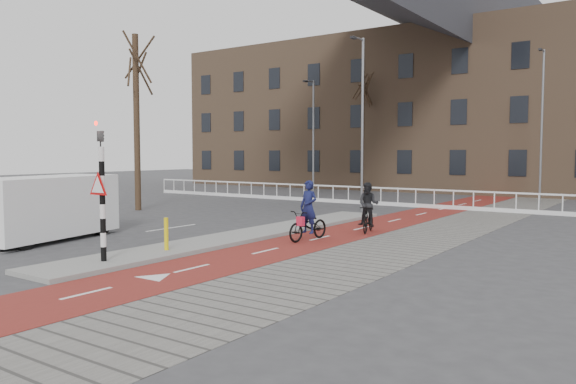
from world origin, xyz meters
The scene contains 16 objects.
ground centered at (0.00, 0.00, 0.00)m, with size 120.00×120.00×0.00m, color #38383A.
bike_lane centered at (1.50, 10.00, 0.01)m, with size 2.50×60.00×0.01m, color maroon.
sidewalk centered at (4.30, 10.00, 0.01)m, with size 3.00×60.00×0.01m, color slate.
curb_island centered at (-0.70, 4.00, 0.06)m, with size 1.80×16.00×0.12m, color gray.
traffic_signal centered at (-0.60, -2.02, 1.99)m, with size 0.80×0.80×3.68m.
bollard centered at (-0.50, 0.02, 0.58)m, with size 0.12×0.12×0.91m, color yellow.
cyclist_near centered at (1.46, 4.35, 0.66)m, with size 0.83×1.93×1.95m.
cyclist_far centered at (2.23, 7.10, 0.75)m, with size 0.89×1.71×1.79m.
van centered at (-5.60, -0.48, 1.10)m, with size 2.92×5.14×2.08m.
railing centered at (-5.00, 17.00, 0.31)m, with size 28.00×0.10×0.99m.
townhouse_row centered at (-3.00, 32.00, 7.81)m, with size 46.00×10.00×15.90m.
tree_left centered at (-10.83, 7.74, 4.32)m, with size 0.30×0.30×8.65m, color #302315.
tree_mid centered at (-7.77, 25.96, 4.21)m, with size 0.25×0.25×8.41m, color #302315.
streetlight_near centered at (-1.44, 13.68, 4.18)m, with size 0.12×0.12×8.36m, color slate.
streetlight_left centered at (-8.58, 20.54, 3.79)m, with size 0.12×0.12×7.57m, color slate.
streetlight_right centered at (4.83, 23.36, 4.30)m, with size 0.12×0.12×8.60m, color slate.
Camera 1 is at (11.25, -10.84, 2.85)m, focal length 35.00 mm.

